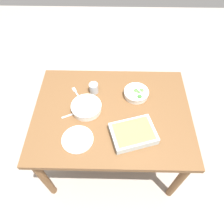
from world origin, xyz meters
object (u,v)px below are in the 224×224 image
(broccoli_bowl, at_px, (136,93))
(spoon_by_stew, at_px, (76,113))
(stew_bowl, at_px, (86,107))
(baking_dish, at_px, (133,133))
(drink_cup, at_px, (94,88))
(side_plate, at_px, (78,139))
(fork_on_table, at_px, (77,94))

(broccoli_bowl, relative_size, spoon_by_stew, 1.20)
(stew_bowl, height_order, baking_dish, baking_dish)
(stew_bowl, height_order, broccoli_bowl, broccoli_bowl)
(drink_cup, bearing_deg, baking_dish, 126.50)
(side_plate, bearing_deg, stew_bowl, -98.58)
(side_plate, relative_size, spoon_by_stew, 1.32)
(drink_cup, relative_size, fork_on_table, 0.53)
(stew_bowl, xyz_separation_m, drink_cup, (-0.04, -0.19, 0.01))
(side_plate, relative_size, fork_on_table, 1.37)
(spoon_by_stew, bearing_deg, broccoli_bowl, -158.04)
(drink_cup, distance_m, spoon_by_stew, 0.25)
(baking_dish, xyz_separation_m, spoon_by_stew, (0.42, -0.19, -0.03))
(drink_cup, xyz_separation_m, fork_on_table, (0.14, 0.03, -0.04))
(spoon_by_stew, xyz_separation_m, fork_on_table, (0.02, -0.19, -0.00))
(stew_bowl, xyz_separation_m, spoon_by_stew, (0.08, 0.04, -0.03))
(baking_dish, bearing_deg, stew_bowl, -32.85)
(broccoli_bowl, height_order, spoon_by_stew, broccoli_bowl)
(broccoli_bowl, relative_size, drink_cup, 2.34)
(stew_bowl, distance_m, broccoli_bowl, 0.41)
(broccoli_bowl, bearing_deg, spoon_by_stew, 21.96)
(stew_bowl, bearing_deg, fork_on_table, -58.75)
(baking_dish, relative_size, drink_cup, 4.12)
(broccoli_bowl, distance_m, baking_dish, 0.38)
(drink_cup, xyz_separation_m, spoon_by_stew, (0.12, 0.22, -0.03))
(baking_dish, xyz_separation_m, side_plate, (0.38, 0.04, -0.03))
(drink_cup, bearing_deg, side_plate, 79.53)
(side_plate, height_order, spoon_by_stew, side_plate)
(broccoli_bowl, distance_m, fork_on_table, 0.48)
(baking_dish, bearing_deg, drink_cup, -53.50)
(stew_bowl, height_order, side_plate, stew_bowl)
(baking_dish, xyz_separation_m, fork_on_table, (0.44, -0.38, -0.03))
(stew_bowl, xyz_separation_m, broccoli_bowl, (-0.39, -0.15, -0.00))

